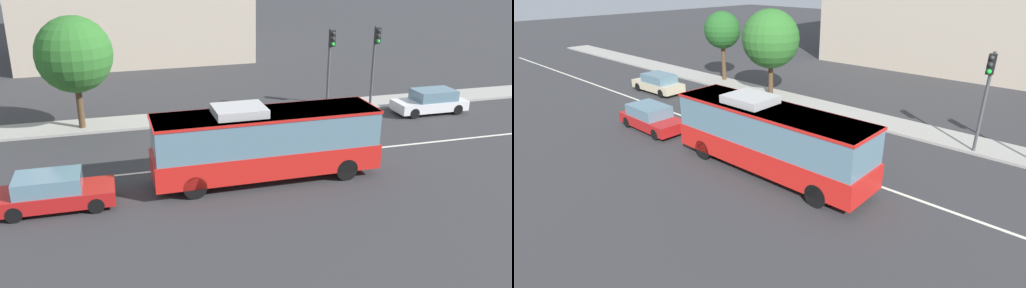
# 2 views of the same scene
# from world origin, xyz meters

# --- Properties ---
(ground_plane) EXTENTS (160.00, 160.00, 0.00)m
(ground_plane) POSITION_xyz_m (0.00, 0.00, 0.00)
(ground_plane) COLOR #333335
(sidewalk_kerb) EXTENTS (80.00, 2.56, 0.14)m
(sidewalk_kerb) POSITION_xyz_m (0.00, 7.43, 0.07)
(sidewalk_kerb) COLOR #9E9B93
(sidewalk_kerb) RESTS_ON ground_plane
(lane_centre_line) EXTENTS (76.00, 0.16, 0.01)m
(lane_centre_line) POSITION_xyz_m (0.00, 0.00, 0.01)
(lane_centre_line) COLOR silver
(lane_centre_line) RESTS_ON ground_plane
(transit_bus) EXTENTS (10.02, 2.59, 3.46)m
(transit_bus) POSITION_xyz_m (1.45, -2.09, 1.81)
(transit_bus) COLOR red
(transit_bus) RESTS_ON ground_plane
(sedan_white) EXTENTS (4.51, 1.84, 1.46)m
(sedan_white) POSITION_xyz_m (14.14, 4.72, 0.72)
(sedan_white) COLOR white
(sedan_white) RESTS_ON ground_plane
(sedan_red) EXTENTS (4.52, 1.85, 1.46)m
(sedan_red) POSITION_xyz_m (-7.43, -2.65, 0.72)
(sedan_red) COLOR #B21919
(sedan_red) RESTS_ON ground_plane
(traffic_light_near_corner) EXTENTS (0.32, 0.62, 5.20)m
(traffic_light_near_corner) POSITION_xyz_m (11.05, 6.55, 3.56)
(traffic_light_near_corner) COLOR #47474C
(traffic_light_near_corner) RESTS_ON ground_plane
(traffic_light_mid_block) EXTENTS (0.33, 0.62, 5.20)m
(traffic_light_mid_block) POSITION_xyz_m (7.96, 6.31, 3.56)
(traffic_light_mid_block) COLOR #47474C
(traffic_light_mid_block) RESTS_ON ground_plane
(street_tree_kerbside_left) EXTENTS (4.16, 4.16, 6.38)m
(street_tree_kerbside_left) POSITION_xyz_m (-6.66, 7.11, 4.28)
(street_tree_kerbside_left) COLOR #4C3823
(street_tree_kerbside_left) RESTS_ON ground_plane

